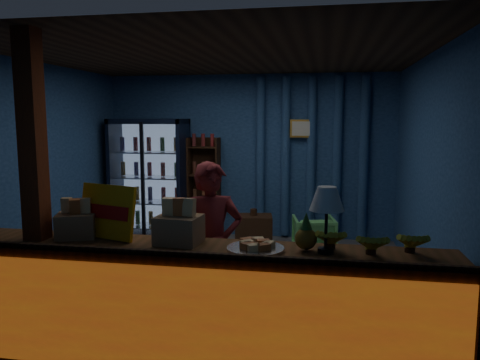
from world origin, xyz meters
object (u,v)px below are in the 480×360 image
Objects in this scene: pastry_tray at (256,247)px; shopkeeper at (212,247)px; table_lamp at (327,201)px; green_chair at (314,235)px.

shopkeeper is at bearing 126.74° from pastry_tray.
pastry_tray is 0.62m from table_lamp.
table_lamp is (1.00, -0.64, 0.56)m from shopkeeper.
pastry_tray is (-0.36, -3.25, 0.71)m from green_chair.
pastry_tray is at bearing 73.40° from green_chair.
table_lamp is at bearing 82.31° from green_chair.
table_lamp is at bearing -53.63° from shopkeeper.
table_lamp reaches higher than pastry_tray.
shopkeeper reaches higher than pastry_tray.
pastry_tray is at bearing -177.93° from table_lamp.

